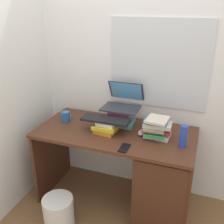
{
  "coord_description": "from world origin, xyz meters",
  "views": [
    {
      "loc": [
        0.69,
        -1.95,
        1.83
      ],
      "look_at": [
        -0.03,
        0.0,
        0.95
      ],
      "focal_mm": 41.53,
      "sensor_mm": 36.0,
      "label": 1
    }
  ],
  "objects_px": {
    "laptop": "(123,101)",
    "keyboard": "(105,120)",
    "water_bottle": "(183,136)",
    "computer_mouse": "(142,133)",
    "book_stack_tall": "(120,117)",
    "mug": "(66,117)",
    "book_stack_keyboard_riser": "(106,127)",
    "wastebasket": "(59,212)",
    "cell_phone": "(124,148)",
    "desk": "(152,174)",
    "book_stack_side": "(157,128)"
  },
  "relations": [
    {
      "from": "laptop",
      "to": "book_stack_keyboard_riser",
      "type": "bearing_deg",
      "value": -106.24
    },
    {
      "from": "book_stack_tall",
      "to": "keyboard",
      "type": "relative_size",
      "value": 0.61
    },
    {
      "from": "book_stack_keyboard_riser",
      "to": "water_bottle",
      "type": "bearing_deg",
      "value": -2.72
    },
    {
      "from": "water_bottle",
      "to": "book_stack_tall",
      "type": "bearing_deg",
      "value": 159.75
    },
    {
      "from": "book_stack_keyboard_riser",
      "to": "cell_phone",
      "type": "height_order",
      "value": "book_stack_keyboard_riser"
    },
    {
      "from": "wastebasket",
      "to": "computer_mouse",
      "type": "bearing_deg",
      "value": 40.05
    },
    {
      "from": "keyboard",
      "to": "cell_phone",
      "type": "distance_m",
      "value": 0.34
    },
    {
      "from": "mug",
      "to": "water_bottle",
      "type": "distance_m",
      "value": 1.12
    },
    {
      "from": "book_stack_tall",
      "to": "mug",
      "type": "height_order",
      "value": "book_stack_tall"
    },
    {
      "from": "computer_mouse",
      "to": "mug",
      "type": "bearing_deg",
      "value": 179.05
    },
    {
      "from": "laptop",
      "to": "keyboard",
      "type": "relative_size",
      "value": 0.82
    },
    {
      "from": "book_stack_side",
      "to": "wastebasket",
      "type": "xyz_separation_m",
      "value": [
        -0.72,
        -0.49,
        -0.72
      ]
    },
    {
      "from": "book_stack_side",
      "to": "water_bottle",
      "type": "bearing_deg",
      "value": -22.13
    },
    {
      "from": "cell_phone",
      "to": "wastebasket",
      "type": "bearing_deg",
      "value": -157.08
    },
    {
      "from": "computer_mouse",
      "to": "wastebasket",
      "type": "distance_m",
      "value": 1.01
    },
    {
      "from": "desk",
      "to": "laptop",
      "type": "height_order",
      "value": "laptop"
    },
    {
      "from": "book_stack_tall",
      "to": "mug",
      "type": "relative_size",
      "value": 2.1
    },
    {
      "from": "book_stack_side",
      "to": "computer_mouse",
      "type": "height_order",
      "value": "book_stack_side"
    },
    {
      "from": "desk",
      "to": "laptop",
      "type": "bearing_deg",
      "value": 146.37
    },
    {
      "from": "book_stack_tall",
      "to": "book_stack_keyboard_riser",
      "type": "relative_size",
      "value": 1.24
    },
    {
      "from": "book_stack_tall",
      "to": "wastebasket",
      "type": "relative_size",
      "value": 0.9
    },
    {
      "from": "desk",
      "to": "laptop",
      "type": "relative_size",
      "value": 4.09
    },
    {
      "from": "book_stack_tall",
      "to": "keyboard",
      "type": "bearing_deg",
      "value": -111.59
    },
    {
      "from": "laptop",
      "to": "mug",
      "type": "relative_size",
      "value": 2.84
    },
    {
      "from": "mug",
      "to": "water_bottle",
      "type": "height_order",
      "value": "water_bottle"
    },
    {
      "from": "book_stack_keyboard_riser",
      "to": "desk",
      "type": "bearing_deg",
      "value": 2.22
    },
    {
      "from": "mug",
      "to": "cell_phone",
      "type": "bearing_deg",
      "value": -23.05
    },
    {
      "from": "mug",
      "to": "water_bottle",
      "type": "xyz_separation_m",
      "value": [
        1.11,
        -0.11,
        0.04
      ]
    },
    {
      "from": "keyboard",
      "to": "book_stack_side",
      "type": "bearing_deg",
      "value": 7.43
    },
    {
      "from": "book_stack_keyboard_riser",
      "to": "wastebasket",
      "type": "xyz_separation_m",
      "value": [
        -0.28,
        -0.43,
        -0.68
      ]
    },
    {
      "from": "water_bottle",
      "to": "cell_phone",
      "type": "height_order",
      "value": "water_bottle"
    },
    {
      "from": "mug",
      "to": "cell_phone",
      "type": "height_order",
      "value": "mug"
    },
    {
      "from": "computer_mouse",
      "to": "wastebasket",
      "type": "xyz_separation_m",
      "value": [
        -0.59,
        -0.5,
        -0.65
      ]
    },
    {
      "from": "computer_mouse",
      "to": "mug",
      "type": "relative_size",
      "value": 0.86
    },
    {
      "from": "book_stack_side",
      "to": "cell_phone",
      "type": "xyz_separation_m",
      "value": [
        -0.2,
        -0.28,
        -0.08
      ]
    },
    {
      "from": "keyboard",
      "to": "cell_phone",
      "type": "xyz_separation_m",
      "value": [
        0.25,
        -0.21,
        -0.12
      ]
    },
    {
      "from": "book_stack_tall",
      "to": "book_stack_keyboard_riser",
      "type": "bearing_deg",
      "value": -110.75
    },
    {
      "from": "keyboard",
      "to": "laptop",
      "type": "bearing_deg",
      "value": 71.83
    },
    {
      "from": "book_stack_side",
      "to": "keyboard",
      "type": "xyz_separation_m",
      "value": [
        -0.44,
        -0.07,
        0.03
      ]
    },
    {
      "from": "book_stack_tall",
      "to": "water_bottle",
      "type": "xyz_separation_m",
      "value": [
        0.59,
        -0.22,
        0.02
      ]
    },
    {
      "from": "laptop",
      "to": "wastebasket",
      "type": "distance_m",
      "value": 1.14
    },
    {
      "from": "computer_mouse",
      "to": "water_bottle",
      "type": "bearing_deg",
      "value": -14.8
    },
    {
      "from": "desk",
      "to": "keyboard",
      "type": "xyz_separation_m",
      "value": [
        -0.44,
        -0.02,
        0.47
      ]
    },
    {
      "from": "book_stack_keyboard_riser",
      "to": "book_stack_side",
      "type": "height_order",
      "value": "book_stack_side"
    },
    {
      "from": "laptop",
      "to": "mug",
      "type": "xyz_separation_m",
      "value": [
        -0.52,
        -0.18,
        -0.16
      ]
    },
    {
      "from": "water_bottle",
      "to": "computer_mouse",
      "type": "bearing_deg",
      "value": 165.2
    },
    {
      "from": "book_stack_side",
      "to": "keyboard",
      "type": "bearing_deg",
      "value": -171.4
    },
    {
      "from": "laptop",
      "to": "water_bottle",
      "type": "distance_m",
      "value": 0.67
    },
    {
      "from": "laptop",
      "to": "cell_phone",
      "type": "bearing_deg",
      "value": -70.58
    },
    {
      "from": "water_bottle",
      "to": "wastebasket",
      "type": "xyz_separation_m",
      "value": [
        -0.95,
        -0.4,
        -0.72
      ]
    }
  ]
}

